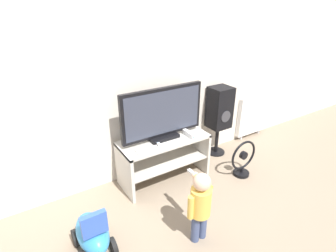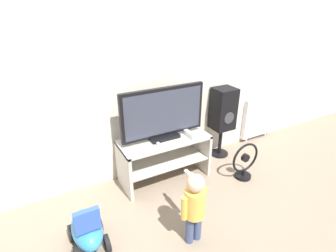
{
  "view_description": "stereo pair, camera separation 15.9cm",
  "coord_description": "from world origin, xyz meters",
  "px_view_note": "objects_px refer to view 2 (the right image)",
  "views": [
    {
      "loc": [
        -1.39,
        -2.09,
        2.0
      ],
      "look_at": [
        0.0,
        0.14,
        0.76
      ],
      "focal_mm": 28.0,
      "sensor_mm": 36.0,
      "label": 1
    },
    {
      "loc": [
        -1.25,
        -2.17,
        2.0
      ],
      "look_at": [
        0.0,
        0.14,
        0.76
      ],
      "focal_mm": 28.0,
      "sensor_mm": 36.0,
      "label": 2
    }
  ],
  "objects_px": {
    "ride_on_toy": "(87,230)",
    "game_console": "(190,134)",
    "television": "(163,114)",
    "child": "(194,203)",
    "remote_primary": "(137,151)",
    "remote_secondary": "(158,143)",
    "speaker_tower": "(223,111)",
    "floor_fan": "(245,163)",
    "radiator": "(258,117)"
  },
  "relations": [
    {
      "from": "ride_on_toy",
      "to": "television",
      "type": "bearing_deg",
      "value": 29.23
    },
    {
      "from": "game_console",
      "to": "speaker_tower",
      "type": "distance_m",
      "value": 0.72
    },
    {
      "from": "floor_fan",
      "to": "ride_on_toy",
      "type": "distance_m",
      "value": 1.95
    },
    {
      "from": "television",
      "to": "child",
      "type": "relative_size",
      "value": 1.41
    },
    {
      "from": "speaker_tower",
      "to": "ride_on_toy",
      "type": "height_order",
      "value": "speaker_tower"
    },
    {
      "from": "television",
      "to": "speaker_tower",
      "type": "bearing_deg",
      "value": 6.43
    },
    {
      "from": "game_console",
      "to": "remote_secondary",
      "type": "bearing_deg",
      "value": 176.72
    },
    {
      "from": "remote_primary",
      "to": "child",
      "type": "height_order",
      "value": "child"
    },
    {
      "from": "television",
      "to": "remote_primary",
      "type": "xyz_separation_m",
      "value": [
        -0.4,
        -0.15,
        -0.29
      ]
    },
    {
      "from": "remote_primary",
      "to": "floor_fan",
      "type": "relative_size",
      "value": 0.28
    },
    {
      "from": "game_console",
      "to": "remote_primary",
      "type": "bearing_deg",
      "value": -177.24
    },
    {
      "from": "game_console",
      "to": "radiator",
      "type": "relative_size",
      "value": 0.29
    },
    {
      "from": "remote_secondary",
      "to": "ride_on_toy",
      "type": "distance_m",
      "value": 1.14
    },
    {
      "from": "floor_fan",
      "to": "remote_primary",
      "type": "bearing_deg",
      "value": 165.48
    },
    {
      "from": "television",
      "to": "ride_on_toy",
      "type": "xyz_separation_m",
      "value": [
        -1.07,
        -0.6,
        -0.67
      ]
    },
    {
      "from": "television",
      "to": "remote_secondary",
      "type": "height_order",
      "value": "television"
    },
    {
      "from": "remote_primary",
      "to": "floor_fan",
      "type": "distance_m",
      "value": 1.36
    },
    {
      "from": "game_console",
      "to": "floor_fan",
      "type": "bearing_deg",
      "value": -31.7
    },
    {
      "from": "remote_primary",
      "to": "television",
      "type": "bearing_deg",
      "value": 21.04
    },
    {
      "from": "game_console",
      "to": "floor_fan",
      "type": "xyz_separation_m",
      "value": [
        0.59,
        -0.36,
        -0.37
      ]
    },
    {
      "from": "television",
      "to": "remote_primary",
      "type": "height_order",
      "value": "television"
    },
    {
      "from": "remote_primary",
      "to": "game_console",
      "type": "bearing_deg",
      "value": 2.76
    },
    {
      "from": "remote_secondary",
      "to": "radiator",
      "type": "xyz_separation_m",
      "value": [
        1.92,
        0.32,
        -0.2
      ]
    },
    {
      "from": "floor_fan",
      "to": "radiator",
      "type": "distance_m",
      "value": 1.17
    },
    {
      "from": "radiator",
      "to": "speaker_tower",
      "type": "bearing_deg",
      "value": -172.34
    },
    {
      "from": "speaker_tower",
      "to": "ride_on_toy",
      "type": "bearing_deg",
      "value": -160.84
    },
    {
      "from": "television",
      "to": "remote_secondary",
      "type": "distance_m",
      "value": 0.33
    },
    {
      "from": "remote_secondary",
      "to": "ride_on_toy",
      "type": "height_order",
      "value": "remote_secondary"
    },
    {
      "from": "remote_primary",
      "to": "ride_on_toy",
      "type": "bearing_deg",
      "value": -146.46
    },
    {
      "from": "game_console",
      "to": "speaker_tower",
      "type": "relative_size",
      "value": 0.2
    },
    {
      "from": "remote_secondary",
      "to": "child",
      "type": "bearing_deg",
      "value": -95.43
    },
    {
      "from": "speaker_tower",
      "to": "floor_fan",
      "type": "bearing_deg",
      "value": -98.9
    },
    {
      "from": "speaker_tower",
      "to": "radiator",
      "type": "distance_m",
      "value": 0.89
    },
    {
      "from": "child",
      "to": "television",
      "type": "bearing_deg",
      "value": 78.01
    },
    {
      "from": "ride_on_toy",
      "to": "game_console",
      "type": "bearing_deg",
      "value": 19.43
    },
    {
      "from": "floor_fan",
      "to": "speaker_tower",
      "type": "bearing_deg",
      "value": 81.1
    },
    {
      "from": "speaker_tower",
      "to": "game_console",
      "type": "bearing_deg",
      "value": -161.38
    },
    {
      "from": "television",
      "to": "child",
      "type": "xyz_separation_m",
      "value": [
        -0.21,
        -0.98,
        -0.43
      ]
    },
    {
      "from": "television",
      "to": "remote_secondary",
      "type": "bearing_deg",
      "value": -142.06
    },
    {
      "from": "ride_on_toy",
      "to": "child",
      "type": "bearing_deg",
      "value": -23.66
    },
    {
      "from": "floor_fan",
      "to": "game_console",
      "type": "bearing_deg",
      "value": 148.3
    },
    {
      "from": "television",
      "to": "remote_primary",
      "type": "bearing_deg",
      "value": -158.96
    },
    {
      "from": "game_console",
      "to": "remote_secondary",
      "type": "xyz_separation_m",
      "value": [
        -0.41,
        0.02,
        -0.02
      ]
    },
    {
      "from": "game_console",
      "to": "ride_on_toy",
      "type": "distance_m",
      "value": 1.49
    },
    {
      "from": "remote_secondary",
      "to": "floor_fan",
      "type": "distance_m",
      "value": 1.13
    },
    {
      "from": "television",
      "to": "child",
      "type": "bearing_deg",
      "value": -101.99
    },
    {
      "from": "child",
      "to": "floor_fan",
      "type": "relative_size",
      "value": 1.49
    },
    {
      "from": "remote_primary",
      "to": "remote_secondary",
      "type": "relative_size",
      "value": 0.99
    },
    {
      "from": "remote_primary",
      "to": "speaker_tower",
      "type": "distance_m",
      "value": 1.39
    },
    {
      "from": "child",
      "to": "remote_primary",
      "type": "bearing_deg",
      "value": 102.99
    }
  ]
}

